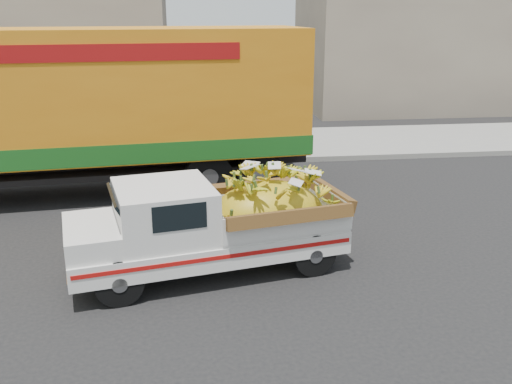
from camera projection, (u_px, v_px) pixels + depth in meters
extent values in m
plane|color=black|center=(94.00, 270.00, 9.61)|extent=(100.00, 100.00, 0.00)
cube|color=gray|center=(128.00, 164.00, 15.88)|extent=(60.00, 0.25, 0.15)
cube|color=gray|center=(134.00, 147.00, 17.86)|extent=(60.00, 4.00, 0.14)
cube|color=gray|center=(463.00, 38.00, 25.17)|extent=(14.00, 6.00, 6.00)
cylinder|color=black|center=(119.00, 283.00, 8.36)|extent=(0.75, 0.35, 0.72)
cylinder|color=black|center=(110.00, 247.00, 9.61)|extent=(0.75, 0.35, 0.72)
cylinder|color=black|center=(314.00, 254.00, 9.33)|extent=(0.75, 0.35, 0.72)
cylinder|color=black|center=(283.00, 225.00, 10.58)|extent=(0.75, 0.35, 0.72)
cube|color=silver|center=(207.00, 242.00, 9.40)|extent=(4.69, 2.48, 0.37)
cube|color=#A50F0C|center=(221.00, 258.00, 8.66)|extent=(4.28, 0.89, 0.07)
cube|color=silver|center=(69.00, 266.00, 8.76)|extent=(0.41, 1.57, 0.13)
cube|color=silver|center=(91.00, 235.00, 8.73)|extent=(1.10, 1.65, 0.34)
cube|color=silver|center=(164.00, 212.00, 9.01)|extent=(1.75, 1.81, 0.85)
cube|color=black|center=(180.00, 217.00, 8.28)|extent=(0.79, 0.17, 0.40)
cube|color=silver|center=(272.00, 210.00, 9.63)|extent=(2.46, 2.02, 0.48)
ellipsoid|color=orange|center=(267.00, 216.00, 9.63)|extent=(2.19, 1.66, 1.21)
cylinder|color=black|center=(260.00, 173.00, 13.32)|extent=(1.13, 0.43, 1.10)
cylinder|color=black|center=(242.00, 153.00, 15.18)|extent=(1.13, 0.43, 1.10)
cylinder|color=black|center=(209.00, 176.00, 13.07)|extent=(1.13, 0.43, 1.10)
cylinder|color=black|center=(197.00, 155.00, 14.92)|extent=(1.13, 0.43, 1.10)
cube|color=black|center=(52.00, 164.00, 13.17)|extent=(12.04, 2.21, 0.36)
cube|color=#C77813|center=(44.00, 95.00, 12.68)|extent=(11.95, 3.67, 2.84)
cube|color=#175117|center=(50.00, 146.00, 13.04)|extent=(12.01, 3.70, 0.45)
cube|color=maroon|center=(31.00, 54.00, 11.22)|extent=(8.36, 0.87, 0.35)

